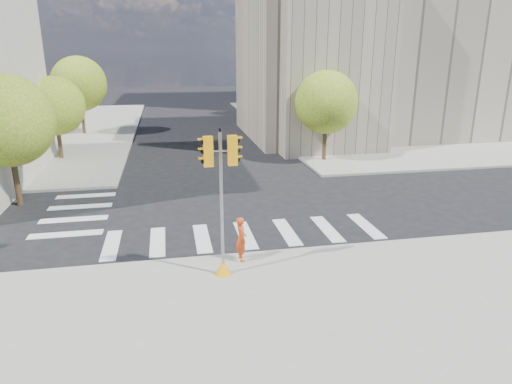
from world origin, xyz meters
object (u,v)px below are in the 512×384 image
(lamp_far, at_px, (273,78))
(traffic_signal, at_px, (222,215))
(photographer, at_px, (241,239))
(lamp_near, at_px, (315,89))

(lamp_far, distance_m, traffic_signal, 34.96)
(lamp_far, bearing_deg, traffic_signal, -105.75)
(traffic_signal, xyz_separation_m, photographer, (0.78, 0.97, -1.30))
(traffic_signal, bearing_deg, lamp_far, 72.73)
(lamp_near, distance_m, lamp_far, 14.00)
(lamp_near, height_order, lamp_far, same)
(lamp_far, bearing_deg, photographer, -104.92)
(lamp_near, height_order, photographer, lamp_near)
(lamp_far, xyz_separation_m, photographer, (-8.69, -32.60, -3.61))
(lamp_far, relative_size, photographer, 4.93)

